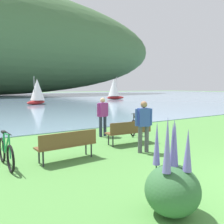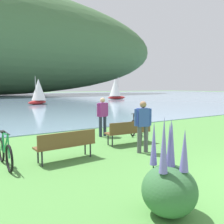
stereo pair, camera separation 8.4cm
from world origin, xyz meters
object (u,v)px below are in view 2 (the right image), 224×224
(park_bench_near_camera, at_px, (129,130))
(person_at_shoreline, at_px, (103,114))
(park_bench_further_along, at_px, (66,143))
(person_on_the_grass, at_px, (143,123))
(bicycle_leaning_near_bench, at_px, (137,125))
(sailboat_nearest_to_shore, at_px, (115,89))
(bicycle_beside_path, at_px, (5,152))
(sailboat_mid_bay, at_px, (38,91))

(park_bench_near_camera, xyz_separation_m, person_at_shoreline, (-0.13, 1.77, 0.46))
(park_bench_further_along, distance_m, person_on_the_grass, 2.57)
(bicycle_leaning_near_bench, relative_size, person_at_shoreline, 0.89)
(person_on_the_grass, bearing_deg, sailboat_nearest_to_shore, 58.42)
(park_bench_near_camera, height_order, park_bench_further_along, same)
(park_bench_further_along, bearing_deg, park_bench_near_camera, 13.87)
(bicycle_leaning_near_bench, bearing_deg, person_at_shoreline, 166.74)
(bicycle_leaning_near_bench, bearing_deg, person_on_the_grass, -124.92)
(park_bench_near_camera, xyz_separation_m, person_on_the_grass, (-0.32, -1.20, 0.46))
(bicycle_leaning_near_bench, height_order, person_at_shoreline, person_at_shoreline)
(park_bench_further_along, xyz_separation_m, person_at_shoreline, (2.66, 2.46, 0.46))
(park_bench_near_camera, distance_m, park_bench_further_along, 2.87)
(bicycle_beside_path, bearing_deg, sailboat_mid_bay, 72.48)
(park_bench_further_along, distance_m, bicycle_beside_path, 1.66)
(bicycle_leaning_near_bench, relative_size, person_on_the_grass, 0.89)
(sailboat_nearest_to_shore, height_order, sailboat_mid_bay, sailboat_nearest_to_shore)
(park_bench_further_along, distance_m, bicycle_leaning_near_bench, 4.76)
(bicycle_beside_path, distance_m, sailboat_mid_bay, 23.89)
(bicycle_beside_path, height_order, person_on_the_grass, person_on_the_grass)
(bicycle_beside_path, relative_size, sailboat_mid_bay, 0.52)
(person_at_shoreline, bearing_deg, park_bench_further_along, -137.32)
(park_bench_further_along, height_order, person_on_the_grass, person_on_the_grass)
(bicycle_leaning_near_bench, distance_m, person_at_shoreline, 1.76)
(park_bench_near_camera, relative_size, park_bench_further_along, 1.00)
(park_bench_near_camera, height_order, sailboat_nearest_to_shore, sailboat_nearest_to_shore)
(person_at_shoreline, relative_size, sailboat_nearest_to_shore, 0.44)
(bicycle_leaning_near_bench, bearing_deg, bicycle_beside_path, -163.89)
(park_bench_near_camera, distance_m, bicycle_beside_path, 4.42)
(sailboat_nearest_to_shore, bearing_deg, person_on_the_grass, -121.58)
(park_bench_further_along, relative_size, sailboat_nearest_to_shore, 0.47)
(park_bench_near_camera, bearing_deg, sailboat_mid_bay, 82.94)
(person_on_the_grass, relative_size, sailboat_nearest_to_shore, 0.44)
(park_bench_further_along, height_order, person_at_shoreline, person_at_shoreline)
(park_bench_further_along, bearing_deg, sailboat_mid_bay, 76.46)
(bicycle_leaning_near_bench, distance_m, sailboat_nearest_to_shore, 30.47)
(park_bench_further_along, xyz_separation_m, bicycle_leaning_near_bench, (4.28, 2.07, -0.12))
(park_bench_further_along, bearing_deg, person_at_shoreline, 42.68)
(bicycle_beside_path, distance_m, sailboat_nearest_to_shore, 35.22)
(bicycle_leaning_near_bench, height_order, bicycle_beside_path, same)
(park_bench_further_along, relative_size, bicycle_leaning_near_bench, 1.19)
(park_bench_near_camera, xyz_separation_m, sailboat_mid_bay, (2.78, 22.44, 1.12))
(person_at_shoreline, xyz_separation_m, sailboat_mid_bay, (2.90, 20.67, 0.67))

